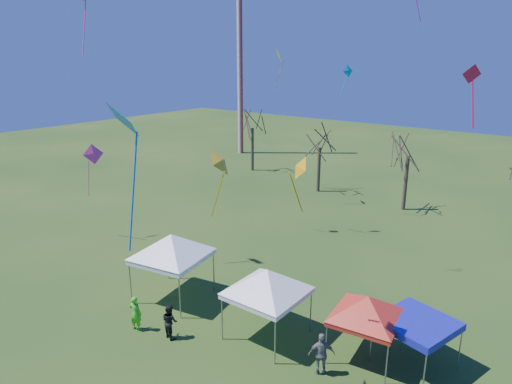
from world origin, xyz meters
TOP-DOWN VIEW (x-y plane):
  - ground at (0.00, 0.00)m, footprint 140.00×140.00m
  - radio_mast at (-28.00, 34.00)m, footprint 0.70×0.70m
  - tree_0 at (-20.85, 27.38)m, footprint 3.83×3.83m
  - tree_1 at (-10.77, 24.65)m, footprint 3.42×3.42m
  - tree_2 at (-2.37, 24.38)m, footprint 3.71×3.71m
  - tent_white_west at (-6.82, 2.63)m, footprint 4.64×4.64m
  - tent_white_mid at (-0.77, 2.81)m, footprint 4.40×4.40m
  - tent_red at (3.46, 4.11)m, footprint 3.79×3.79m
  - tent_blue at (5.32, 4.89)m, footprint 3.29×3.29m
  - person_grey at (2.53, 2.04)m, footprint 1.12×1.01m
  - person_dark at (-4.22, 0.02)m, footprint 0.90×0.76m
  - person_green at (-5.94, -0.56)m, footprint 0.71×0.56m
  - kite_2 at (-11.89, 19.50)m, footprint 1.36×1.43m
  - kite_1 at (-0.07, -0.91)m, footprint 1.03×1.24m
  - kite_17 at (4.94, 10.07)m, footprint 0.90×0.92m
  - kite_27 at (1.71, 1.28)m, footprint 0.98×0.87m
  - kite_13 at (-6.05, 20.11)m, footprint 0.79×1.00m
  - kite_5 at (-0.19, -4.50)m, footprint 1.55×1.30m
  - kite_14 at (-17.38, 5.35)m, footprint 1.08×1.48m

SIDE VIEW (x-z plane):
  - ground at x=0.00m, z-range 0.00..0.00m
  - person_dark at x=-4.22m, z-range 0.00..1.63m
  - person_green at x=-5.94m, z-range 0.00..1.73m
  - person_grey at x=2.53m, z-range 0.00..1.83m
  - tent_blue at x=5.32m, z-range 0.89..3.00m
  - tent_red at x=3.46m, z-range 1.03..4.40m
  - tent_white_mid at x=-0.77m, z-range 1.19..5.07m
  - tent_white_west at x=-6.82m, z-range 1.28..5.44m
  - tree_1 at x=-10.77m, z-range 2.02..9.56m
  - kite_14 at x=-17.38m, z-range 4.11..7.82m
  - tree_2 at x=-2.37m, z-range 2.20..10.38m
  - tree_0 at x=-20.85m, z-range 2.27..10.70m
  - kite_27 at x=1.71m, z-range 7.53..9.69m
  - kite_1 at x=-0.07m, z-range 7.82..10.18m
  - kite_5 at x=-0.19m, z-range 8.67..12.88m
  - kite_13 at x=-6.05m, z-range 10.06..12.52m
  - kite_17 at x=4.94m, z-range 10.20..13.02m
  - kite_2 at x=-11.89m, z-range 10.78..14.21m
  - radio_mast at x=-28.00m, z-range 0.00..25.00m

